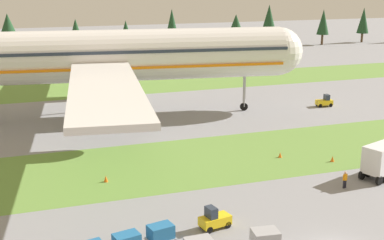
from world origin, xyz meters
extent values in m
cube|color=olive|center=(0.00, 23.02, 0.00)|extent=(320.00, 16.42, 0.01)
cube|color=olive|center=(0.00, 67.86, 0.00)|extent=(320.00, 16.42, 0.01)
cylinder|color=silver|center=(-7.56, 45.44, 9.22)|extent=(49.46, 13.86, 7.52)
sphere|color=silver|center=(16.68, 42.24, 9.22)|extent=(7.37, 7.37, 7.37)
cube|color=orange|center=(-7.56, 45.44, 7.90)|extent=(48.30, 13.86, 0.36)
cube|color=#283342|center=(-4.60, 45.05, 10.16)|extent=(43.56, 13.16, 0.44)
cube|color=silver|center=(-7.87, 65.82, 8.46)|extent=(11.98, 33.53, 0.68)
cylinder|color=#A3A3A8|center=(-7.37, 60.79, 5.99)|extent=(5.27, 4.73, 4.14)
cube|color=silver|center=(-13.16, 25.84, 8.46)|extent=(11.98, 33.53, 0.68)
cylinder|color=#A3A3A8|center=(-11.36, 30.57, 5.99)|extent=(5.27, 4.73, 4.14)
cylinder|color=#A3A3A8|center=(11.36, 42.94, 4.34)|extent=(0.44, 0.44, 7.49)
cylinder|color=black|center=(11.36, 42.94, 0.60)|extent=(1.24, 0.57, 1.20)
cylinder|color=#A3A3A8|center=(-10.92, 50.44, 4.47)|extent=(0.44, 0.44, 7.24)
cylinder|color=black|center=(-10.92, 50.44, 0.85)|extent=(1.76, 0.81, 1.70)
cylinder|color=#A3A3A8|center=(-12.10, 41.49, 4.47)|extent=(0.44, 0.44, 7.24)
cylinder|color=black|center=(-12.10, 41.49, 0.85)|extent=(1.76, 0.81, 1.70)
cube|color=yellow|center=(-7.60, 6.60, 0.69)|extent=(2.81, 1.81, 0.77)
cube|color=#283342|center=(-7.98, 6.52, 1.52)|extent=(0.91, 1.21, 0.90)
cylinder|color=black|center=(-6.82, 7.33, 0.30)|extent=(0.63, 0.32, 0.60)
cylinder|color=black|center=(-6.60, 6.25, 0.30)|extent=(0.63, 0.32, 0.60)
cylinder|color=black|center=(-8.60, 6.95, 0.30)|extent=(0.63, 0.32, 0.60)
cylinder|color=black|center=(-8.38, 5.88, 0.30)|extent=(0.63, 0.32, 0.60)
cube|color=#A3A3A8|center=(-12.59, 5.55, 0.40)|extent=(2.46, 1.92, 0.10)
cube|color=#23669E|center=(-12.59, 5.55, 1.00)|extent=(2.17, 1.69, 1.10)
cylinder|color=black|center=(-11.91, 6.39, 0.20)|extent=(0.42, 0.20, 0.40)
cylinder|color=black|center=(-13.55, 6.05, 0.20)|extent=(0.42, 0.20, 0.40)
cube|color=silver|center=(13.09, 11.78, 2.18)|extent=(5.02, 3.70, 2.80)
cylinder|color=black|center=(11.90, 12.41, 0.48)|extent=(1.00, 0.61, 0.96)
cylinder|color=black|center=(10.84, 12.03, 0.48)|extent=(1.00, 0.61, 0.96)
cylinder|color=black|center=(11.53, 10.15, 0.48)|extent=(1.00, 0.61, 0.96)
cube|color=yellow|center=(24.78, 41.17, 0.69)|extent=(2.75, 1.63, 0.77)
cube|color=#283342|center=(25.17, 41.11, 1.52)|extent=(0.84, 1.17, 0.90)
cylinder|color=black|center=(23.81, 40.74, 0.30)|extent=(0.62, 0.28, 0.60)
cylinder|color=black|center=(23.95, 41.83, 0.30)|extent=(0.62, 0.28, 0.60)
cylinder|color=black|center=(25.61, 40.50, 0.30)|extent=(0.62, 0.28, 0.60)
cylinder|color=black|center=(25.75, 41.59, 0.30)|extent=(0.62, 0.28, 0.60)
cylinder|color=black|center=(7.63, 10.56, 0.42)|extent=(0.18, 0.18, 0.85)
cylinder|color=black|center=(7.85, 10.58, 0.42)|extent=(0.18, 0.18, 0.85)
cylinder|color=orange|center=(7.74, 10.57, 1.16)|extent=(0.36, 0.36, 0.62)
sphere|color=tan|center=(7.74, 10.57, 1.62)|extent=(0.24, 0.24, 0.24)
cylinder|color=orange|center=(7.52, 10.54, 1.13)|extent=(0.10, 0.10, 0.58)
cylinder|color=orange|center=(7.97, 10.60, 1.13)|extent=(0.10, 0.10, 0.58)
cube|color=#A3A3A8|center=(-5.30, 1.93, 0.82)|extent=(2.17, 1.82, 1.64)
cone|color=orange|center=(6.08, 20.93, 0.30)|extent=(0.44, 0.44, 0.60)
cone|color=orange|center=(11.03, 17.72, 0.33)|extent=(0.44, 0.44, 0.67)
cone|color=orange|center=(-14.44, 19.87, 0.34)|extent=(0.44, 0.44, 0.68)
cylinder|color=#4C3823|center=(-22.95, 112.11, 1.64)|extent=(0.70, 0.70, 3.28)
cone|color=#1E4223|center=(-22.95, 112.11, 7.40)|extent=(6.23, 6.23, 8.24)
cylinder|color=#4C3823|center=(-6.37, 109.97, 1.86)|extent=(0.70, 0.70, 3.72)
cone|color=#1E4223|center=(-6.37, 109.97, 6.84)|extent=(3.77, 3.77, 6.23)
cylinder|color=#4C3823|center=(7.17, 111.66, 1.32)|extent=(0.70, 0.70, 2.64)
cone|color=#1E4223|center=(7.17, 111.66, 5.84)|extent=(3.76, 3.76, 6.41)
cylinder|color=#4C3823|center=(20.95, 114.13, 1.97)|extent=(0.70, 0.70, 3.94)
cone|color=#1E4223|center=(20.95, 114.13, 7.84)|extent=(3.61, 3.61, 7.80)
cylinder|color=#4C3823|center=(39.07, 110.49, 1.52)|extent=(0.70, 0.70, 3.05)
cone|color=#1E4223|center=(39.07, 110.49, 6.56)|extent=(5.46, 5.46, 7.02)
cylinder|color=#4C3823|center=(51.35, 114.04, 1.87)|extent=(0.70, 0.70, 3.74)
cone|color=#1E4223|center=(51.35, 114.04, 8.08)|extent=(4.67, 4.67, 8.68)
cylinder|color=#4C3823|center=(68.95, 112.13, 1.59)|extent=(0.70, 0.70, 3.18)
cone|color=#1E4223|center=(68.95, 112.13, 7.01)|extent=(3.73, 3.73, 7.66)
cylinder|color=#4C3823|center=(84.71, 113.70, 1.46)|extent=(0.70, 0.70, 2.92)
cone|color=#1E4223|center=(84.71, 113.70, 6.95)|extent=(3.75, 3.75, 8.06)
camera|label=1|loc=(-22.41, -30.96, 20.26)|focal=49.52mm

